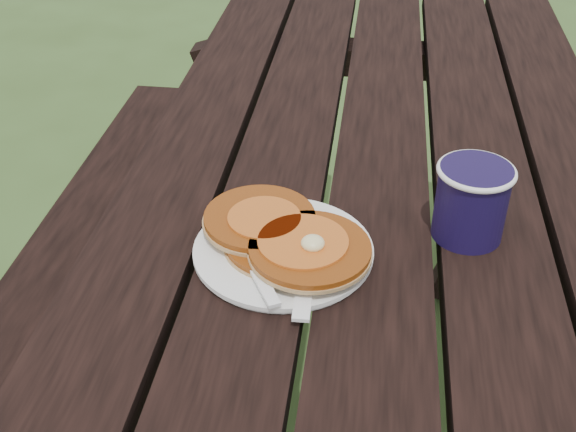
# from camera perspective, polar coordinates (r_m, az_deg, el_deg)

# --- Properties ---
(picnic_table) EXTENTS (1.36, 1.80, 0.75)m
(picnic_table) POSITION_cam_1_polar(r_m,az_deg,el_deg) (1.30, 6.04, -11.78)
(picnic_table) COLOR black
(picnic_table) RESTS_ON ground
(plate) EXTENTS (0.28, 0.28, 0.01)m
(plate) POSITION_cam_1_polar(r_m,az_deg,el_deg) (0.91, -0.37, -2.80)
(plate) COLOR white
(plate) RESTS_ON picnic_table
(pancake_stack) EXTENTS (0.22, 0.20, 0.04)m
(pancake_stack) POSITION_cam_1_polar(r_m,az_deg,el_deg) (0.90, -0.20, -1.66)
(pancake_stack) COLOR #8A3E0F
(pancake_stack) RESTS_ON plate
(knife) EXTENTS (0.02, 0.18, 0.00)m
(knife) POSITION_cam_1_polar(r_m,az_deg,el_deg) (0.87, 1.52, -4.23)
(knife) COLOR white
(knife) RESTS_ON plate
(fork) EXTENTS (0.10, 0.16, 0.01)m
(fork) POSITION_cam_1_polar(r_m,az_deg,el_deg) (0.85, -2.28, -4.80)
(fork) COLOR white
(fork) RESTS_ON plate
(coffee_cup) EXTENTS (0.10, 0.10, 0.10)m
(coffee_cup) POSITION_cam_1_polar(r_m,az_deg,el_deg) (0.95, 14.33, 1.40)
(coffee_cup) COLOR #150D35
(coffee_cup) RESTS_ON picnic_table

